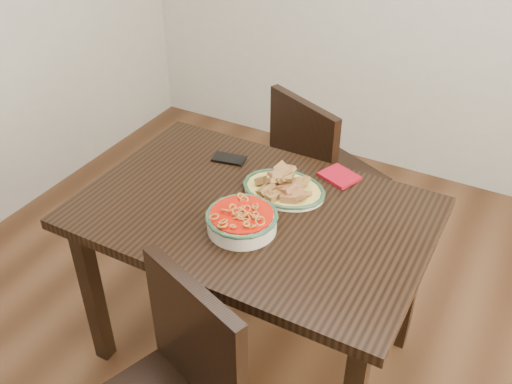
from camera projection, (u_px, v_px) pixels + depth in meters
The scene contains 7 objects.
floor at pixel (268, 361), 2.41m from camera, with size 3.50×3.50×0.00m, color #3B2212.
dining_table at pixel (253, 229), 2.09m from camera, with size 1.24×0.83×0.75m.
chair_far at pixel (318, 171), 2.70m from camera, with size 0.56×0.56×0.89m.
fish_plate at pixel (284, 182), 2.09m from camera, with size 0.31×0.24×0.11m.
noodle_bowl at pixel (242, 219), 1.91m from camera, with size 0.25×0.25×0.08m.
smartphone at pixel (229, 159), 2.30m from camera, with size 0.13×0.07×0.01m, color black.
napkin at pixel (339, 176), 2.19m from camera, with size 0.13×0.11×0.01m, color maroon.
Camera 1 is at (0.70, -1.39, 1.97)m, focal length 40.00 mm.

